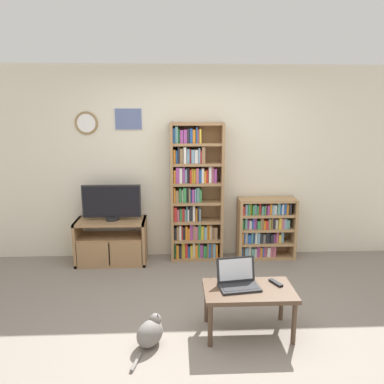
{
  "coord_description": "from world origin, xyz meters",
  "views": [
    {
      "loc": [
        -0.28,
        -3.19,
        2.03
      ],
      "look_at": [
        -0.09,
        1.02,
        1.1
      ],
      "focal_mm": 35.0,
      "sensor_mm": 36.0,
      "label": 1
    }
  ],
  "objects_px": {
    "television": "(112,202)",
    "remote_near_laptop": "(276,283)",
    "tv_stand": "(111,241)",
    "bookshelf_tall": "(194,196)",
    "laptop": "(238,280)",
    "cat": "(151,332)",
    "bookshelf_short": "(264,228)",
    "coffee_table": "(249,294)"
  },
  "relations": [
    {
      "from": "television",
      "to": "laptop",
      "type": "relative_size",
      "value": 1.92
    },
    {
      "from": "tv_stand",
      "to": "laptop",
      "type": "bearing_deg",
      "value": -48.59
    },
    {
      "from": "tv_stand",
      "to": "laptop",
      "type": "height_order",
      "value": "laptop"
    },
    {
      "from": "laptop",
      "to": "bookshelf_tall",
      "type": "bearing_deg",
      "value": 91.81
    },
    {
      "from": "remote_near_laptop",
      "to": "bookshelf_tall",
      "type": "bearing_deg",
      "value": 86.57
    },
    {
      "from": "tv_stand",
      "to": "bookshelf_short",
      "type": "xyz_separation_m",
      "value": [
        2.09,
        0.11,
        0.13
      ]
    },
    {
      "from": "bookshelf_short",
      "to": "tv_stand",
      "type": "bearing_deg",
      "value": -177.08
    },
    {
      "from": "bookshelf_tall",
      "to": "remote_near_laptop",
      "type": "relative_size",
      "value": 11.4
    },
    {
      "from": "television",
      "to": "laptop",
      "type": "height_order",
      "value": "television"
    },
    {
      "from": "television",
      "to": "cat",
      "type": "xyz_separation_m",
      "value": [
        0.61,
        -1.87,
        -0.71
      ]
    },
    {
      "from": "tv_stand",
      "to": "coffee_table",
      "type": "height_order",
      "value": "tv_stand"
    },
    {
      "from": "television",
      "to": "remote_near_laptop",
      "type": "relative_size",
      "value": 4.67
    },
    {
      "from": "coffee_table",
      "to": "laptop",
      "type": "xyz_separation_m",
      "value": [
        -0.09,
        0.07,
        0.12
      ]
    },
    {
      "from": "television",
      "to": "bookshelf_short",
      "type": "distance_m",
      "value": 2.1
    },
    {
      "from": "cat",
      "to": "bookshelf_short",
      "type": "bearing_deg",
      "value": 88.85
    },
    {
      "from": "tv_stand",
      "to": "cat",
      "type": "xyz_separation_m",
      "value": [
        0.64,
        -1.85,
        -0.18
      ]
    },
    {
      "from": "coffee_table",
      "to": "cat",
      "type": "xyz_separation_m",
      "value": [
        -0.89,
        -0.16,
        -0.26
      ]
    },
    {
      "from": "coffee_table",
      "to": "remote_near_laptop",
      "type": "bearing_deg",
      "value": 18.45
    },
    {
      "from": "laptop",
      "to": "cat",
      "type": "distance_m",
      "value": 0.91
    },
    {
      "from": "television",
      "to": "remote_near_laptop",
      "type": "distance_m",
      "value": 2.43
    },
    {
      "from": "laptop",
      "to": "cat",
      "type": "height_order",
      "value": "laptop"
    },
    {
      "from": "coffee_table",
      "to": "cat",
      "type": "distance_m",
      "value": 0.94
    },
    {
      "from": "television",
      "to": "cat",
      "type": "relative_size",
      "value": 1.47
    },
    {
      "from": "bookshelf_short",
      "to": "coffee_table",
      "type": "xyz_separation_m",
      "value": [
        -0.56,
        -1.79,
        -0.05
      ]
    },
    {
      "from": "bookshelf_tall",
      "to": "cat",
      "type": "xyz_separation_m",
      "value": [
        -0.48,
        -1.96,
        -0.77
      ]
    },
    {
      "from": "laptop",
      "to": "television",
      "type": "bearing_deg",
      "value": 122.09
    },
    {
      "from": "coffee_table",
      "to": "cat",
      "type": "relative_size",
      "value": 1.58
    },
    {
      "from": "remote_near_laptop",
      "to": "laptop",
      "type": "bearing_deg",
      "value": 158.92
    },
    {
      "from": "remote_near_laptop",
      "to": "bookshelf_short",
      "type": "bearing_deg",
      "value": 55.19
    },
    {
      "from": "tv_stand",
      "to": "bookshelf_tall",
      "type": "height_order",
      "value": "bookshelf_tall"
    },
    {
      "from": "bookshelf_short",
      "to": "laptop",
      "type": "bearing_deg",
      "value": -110.82
    },
    {
      "from": "television",
      "to": "laptop",
      "type": "distance_m",
      "value": 2.19
    },
    {
      "from": "television",
      "to": "laptop",
      "type": "xyz_separation_m",
      "value": [
        1.41,
        -1.64,
        -0.34
      ]
    },
    {
      "from": "tv_stand",
      "to": "coffee_table",
      "type": "bearing_deg",
      "value": -47.93
    },
    {
      "from": "television",
      "to": "bookshelf_tall",
      "type": "xyz_separation_m",
      "value": [
        1.09,
        0.09,
        0.05
      ]
    },
    {
      "from": "bookshelf_tall",
      "to": "bookshelf_short",
      "type": "height_order",
      "value": "bookshelf_tall"
    },
    {
      "from": "laptop",
      "to": "bookshelf_short",
      "type": "bearing_deg",
      "value": 60.73
    },
    {
      "from": "tv_stand",
      "to": "cat",
      "type": "relative_size",
      "value": 1.78
    },
    {
      "from": "television",
      "to": "remote_near_laptop",
      "type": "height_order",
      "value": "television"
    },
    {
      "from": "tv_stand",
      "to": "bookshelf_short",
      "type": "relative_size",
      "value": 1.09
    },
    {
      "from": "bookshelf_tall",
      "to": "tv_stand",
      "type": "bearing_deg",
      "value": -174.1
    },
    {
      "from": "television",
      "to": "bookshelf_short",
      "type": "bearing_deg",
      "value": 2.37
    }
  ]
}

